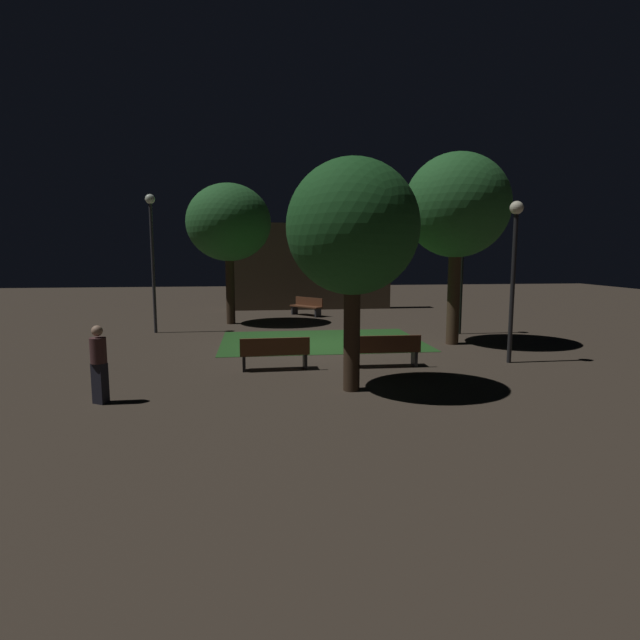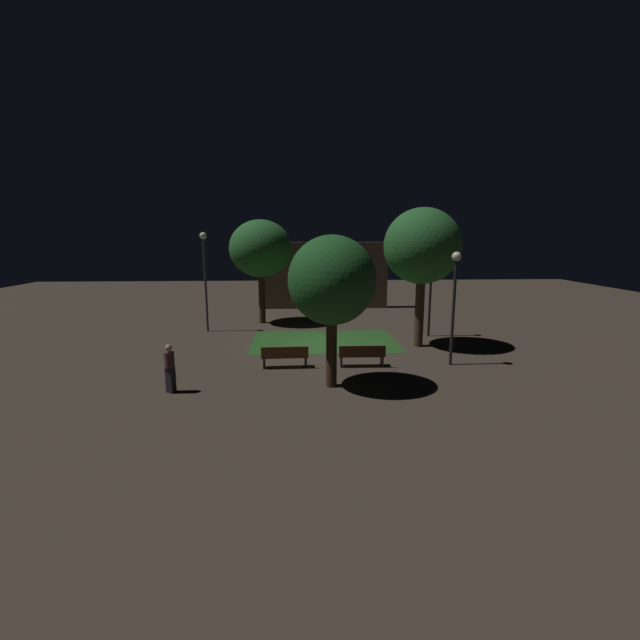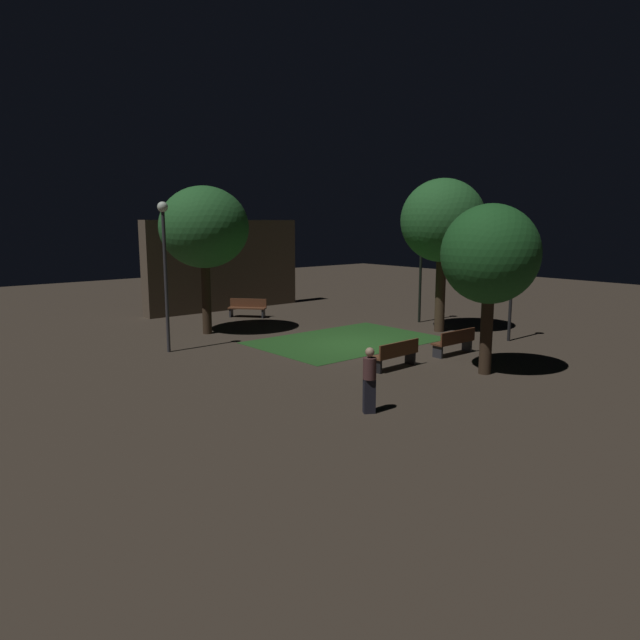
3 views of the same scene
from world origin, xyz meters
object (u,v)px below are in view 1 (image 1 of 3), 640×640
object	(u,v)px
bench_front_right	(275,352)
lamp_post_plaza_east	(514,254)
bench_lawn_edge	(386,349)
pedestrian	(99,362)
lamp_post_path_center	(463,247)
tree_near_wall	(229,223)
tree_right_canopy	(353,228)
bench_front_left	(307,306)
lamp_post_plaza_west	(152,241)
tree_back_left	(457,207)

from	to	relation	value
bench_front_right	lamp_post_plaza_east	bearing A→B (deg)	1.02
bench_lawn_edge	pedestrian	world-z (taller)	pedestrian
lamp_post_path_center	lamp_post_plaza_east	xyz separation A→B (m)	(-0.61, -4.97, -0.24)
tree_near_wall	tree_right_canopy	xyz separation A→B (m)	(3.20, -11.07, -0.71)
bench_front_right	bench_front_left	xyz separation A→B (m)	(1.98, 11.35, 0.00)
tree_near_wall	lamp_post_plaza_east	distance (m)	12.04
bench_front_right	bench_lawn_edge	size ratio (longest dim) A/B	1.00
pedestrian	lamp_post_plaza_west	bearing A→B (deg)	94.21
lamp_post_plaza_west	pedestrian	bearing A→B (deg)	-85.79
bench_lawn_edge	tree_near_wall	distance (m)	10.72
tree_right_canopy	lamp_post_plaza_west	bearing A→B (deg)	123.66
lamp_post_plaza_east	bench_front_right	bearing A→B (deg)	-178.98
lamp_post_plaza_west	pedestrian	distance (m)	9.65
bench_lawn_edge	lamp_post_plaza_west	size ratio (longest dim) A/B	0.35
bench_lawn_edge	lamp_post_path_center	distance (m)	7.14
bench_front_left	pedestrian	size ratio (longest dim) A/B	1.05
bench_lawn_edge	tree_right_canopy	world-z (taller)	tree_right_canopy
lamp_post_plaza_west	pedestrian	xyz separation A→B (m)	(0.68, -9.26, -2.62)
tree_near_wall	tree_back_left	bearing A→B (deg)	-37.46
bench_front_right	tree_near_wall	distance (m)	9.84
pedestrian	bench_front_left	bearing A→B (deg)	67.88
tree_right_canopy	lamp_post_plaza_west	distance (m)	10.73
tree_near_wall	lamp_post_path_center	bearing A→B (deg)	-23.86
tree_near_wall	lamp_post_plaza_west	bearing A→B (deg)	-142.11
tree_right_canopy	lamp_post_plaza_east	xyz separation A→B (m)	(4.91, 2.24, -0.55)
lamp_post_plaza_east	pedestrian	world-z (taller)	lamp_post_plaza_east
tree_back_left	lamp_post_plaza_west	size ratio (longest dim) A/B	1.20
pedestrian	tree_near_wall	bearing A→B (deg)	79.72
bench_front_right	pedestrian	size ratio (longest dim) A/B	1.13
tree_right_canopy	lamp_post_plaza_east	size ratio (longest dim) A/B	1.14
tree_back_left	tree_near_wall	world-z (taller)	tree_back_left
lamp_post_path_center	bench_front_left	bearing A→B (deg)	129.52
lamp_post_plaza_east	bench_front_left	bearing A→B (deg)	112.08
bench_front_right	lamp_post_path_center	distance (m)	9.20
tree_near_wall	lamp_post_plaza_west	xyz separation A→B (m)	(-2.75, -2.14, -0.81)
tree_right_canopy	lamp_post_plaza_west	size ratio (longest dim) A/B	0.97
bench_front_left	tree_right_canopy	bearing A→B (deg)	-91.49
tree_near_wall	tree_right_canopy	distance (m)	11.54
bench_front_right	lamp_post_plaza_west	xyz separation A→B (m)	(-4.32, 6.80, 2.99)
bench_front_left	lamp_post_path_center	bearing A→B (deg)	-50.48
tree_right_canopy	bench_lawn_edge	bearing A→B (deg)	57.59
bench_front_left	tree_right_canopy	distance (m)	13.83
bench_front_left	lamp_post_path_center	world-z (taller)	lamp_post_path_center
tree_right_canopy	bench_front_left	bearing A→B (deg)	88.51
tree_right_canopy	pedestrian	distance (m)	5.93
lamp_post_path_center	pedestrian	size ratio (longest dim) A/B	3.01
bench_front_left	lamp_post_path_center	distance (m)	8.59
lamp_post_plaza_west	lamp_post_plaza_east	world-z (taller)	lamp_post_plaza_west
bench_front_left	tree_back_left	world-z (taller)	tree_back_left
lamp_post_path_center	lamp_post_plaza_east	size ratio (longest dim) A/B	1.09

